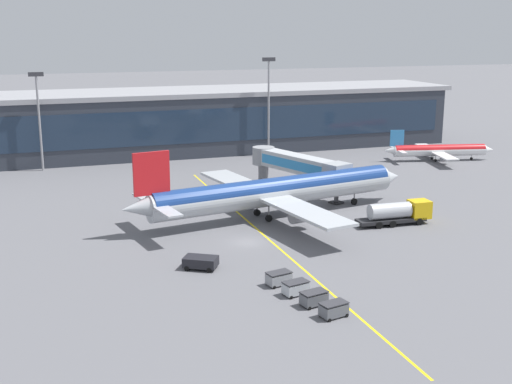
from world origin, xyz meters
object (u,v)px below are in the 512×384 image
at_px(fuel_tanker, 399,212).
at_px(baggage_cart_2, 296,288).
at_px(main_airliner, 275,191).
at_px(commuter_jet_far, 439,150).
at_px(baggage_cart_0, 334,309).
at_px(baggage_cart_3, 279,278).
at_px(pushback_tug, 200,261).
at_px(baggage_cart_1, 314,298).

distance_m(fuel_tanker, baggage_cart_2, 30.23).
height_order(main_airliner, commuter_jet_far, main_airliner).
xyz_separation_m(baggage_cart_0, commuter_jet_far, (54.65, 63.34, 1.42)).
bearing_deg(baggage_cart_3, main_airliner, 70.02).
bearing_deg(pushback_tug, baggage_cart_3, -48.95).
distance_m(baggage_cart_1, commuter_jet_far, 81.78).
height_order(baggage_cart_0, baggage_cart_1, same).
bearing_deg(fuel_tanker, baggage_cart_2, -141.15).
xyz_separation_m(main_airliner, commuter_jet_far, (47.50, 28.76, -1.63)).
bearing_deg(main_airliner, baggage_cart_0, -101.68).
bearing_deg(baggage_cart_2, pushback_tug, 124.28).
bearing_deg(baggage_cart_0, pushback_tug, 117.06).
bearing_deg(baggage_cart_3, commuter_jet_far, 43.60).
distance_m(fuel_tanker, baggage_cart_0, 33.60).
height_order(fuel_tanker, baggage_cart_0, fuel_tanker).
distance_m(fuel_tanker, baggage_cart_3, 28.93).
distance_m(baggage_cart_0, baggage_cart_1, 3.20).
bearing_deg(baggage_cart_2, main_airliner, 73.32).
height_order(main_airliner, baggage_cart_1, main_airliner).
bearing_deg(baggage_cart_1, baggage_cart_0, -77.91).
relative_size(main_airliner, fuel_tanker, 4.24).
relative_size(baggage_cart_0, baggage_cart_2, 1.00).
height_order(fuel_tanker, commuter_jet_far, commuter_jet_far).
relative_size(pushback_tug, baggage_cart_1, 1.52).
bearing_deg(baggage_cart_2, fuel_tanker, 38.85).
xyz_separation_m(baggage_cart_1, baggage_cart_3, (-1.34, 6.26, 0.00)).
bearing_deg(main_airliner, pushback_tug, -132.30).
height_order(baggage_cart_1, baggage_cart_3, same).
height_order(fuel_tanker, pushback_tug, fuel_tanker).
bearing_deg(baggage_cart_0, main_airliner, 78.32).
bearing_deg(pushback_tug, baggage_cart_1, -60.01).
bearing_deg(pushback_tug, commuter_jet_far, 36.10).
bearing_deg(baggage_cart_0, fuel_tanker, 48.64).
xyz_separation_m(fuel_tanker, baggage_cart_3, (-24.20, -15.82, -0.96)).
bearing_deg(baggage_cart_0, commuter_jet_far, 49.21).
bearing_deg(baggage_cart_0, baggage_cart_1, 102.09).
distance_m(pushback_tug, baggage_cart_1, 16.15).
distance_m(fuel_tanker, commuter_jet_far, 50.08).
xyz_separation_m(fuel_tanker, baggage_cart_1, (-22.86, -22.08, -0.96)).
xyz_separation_m(baggage_cart_2, commuter_jet_far, (55.99, 57.09, 1.42)).
relative_size(pushback_tug, commuter_jet_far, 0.19).
bearing_deg(baggage_cart_3, pushback_tug, 131.05).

